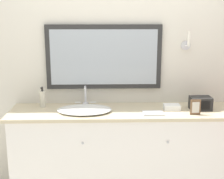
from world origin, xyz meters
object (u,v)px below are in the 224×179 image
Objects in this scene: appliance_box at (201,103)px; picture_frame at (195,107)px; sink_basin at (84,109)px; soap_bottle at (43,99)px.

picture_frame is at bearing -120.96° from appliance_box.
sink_basin is at bearing -178.83° from appliance_box.
sink_basin is at bearing 172.30° from picture_frame.
soap_bottle is 1.44× the size of picture_frame.
appliance_box is 0.18m from picture_frame.
sink_basin is 1.01m from picture_frame.
picture_frame is (1.00, -0.13, 0.05)m from sink_basin.
sink_basin and soap_bottle have the same top height.
picture_frame is (-0.09, -0.16, 0.01)m from appliance_box.
appliance_box is 1.40× the size of picture_frame.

